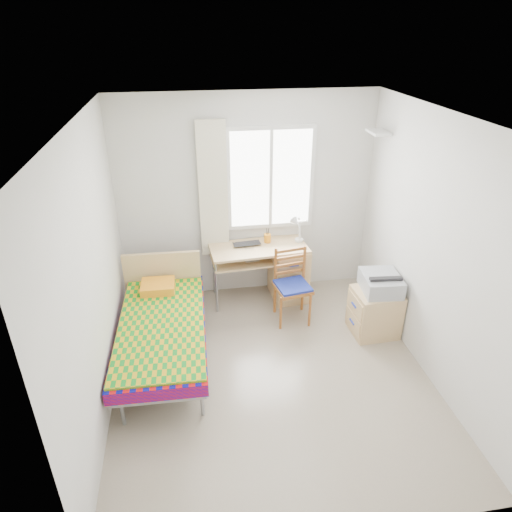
{
  "coord_description": "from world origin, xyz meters",
  "views": [
    {
      "loc": [
        -0.74,
        -3.61,
        3.31
      ],
      "look_at": [
        -0.07,
        0.55,
        1.11
      ],
      "focal_mm": 32.0,
      "sensor_mm": 36.0,
      "label": 1
    }
  ],
  "objects_px": {
    "desk": "(283,269)",
    "chair": "(292,281)",
    "printer": "(381,283)",
    "cabinet": "(374,312)",
    "bed": "(162,325)"
  },
  "relations": [
    {
      "from": "bed",
      "to": "chair",
      "type": "distance_m",
      "value": 1.62
    },
    {
      "from": "desk",
      "to": "cabinet",
      "type": "height_order",
      "value": "desk"
    },
    {
      "from": "bed",
      "to": "printer",
      "type": "relative_size",
      "value": 3.84
    },
    {
      "from": "desk",
      "to": "chair",
      "type": "bearing_deg",
      "value": -93.04
    },
    {
      "from": "bed",
      "to": "cabinet",
      "type": "distance_m",
      "value": 2.42
    },
    {
      "from": "desk",
      "to": "cabinet",
      "type": "relative_size",
      "value": 2.26
    },
    {
      "from": "desk",
      "to": "printer",
      "type": "bearing_deg",
      "value": -48.61
    },
    {
      "from": "cabinet",
      "to": "desk",
      "type": "bearing_deg",
      "value": 130.91
    },
    {
      "from": "bed",
      "to": "desk",
      "type": "bearing_deg",
      "value": 34.3
    },
    {
      "from": "desk",
      "to": "printer",
      "type": "xyz_separation_m",
      "value": [
        0.93,
        -0.91,
        0.24
      ]
    },
    {
      "from": "bed",
      "to": "printer",
      "type": "xyz_separation_m",
      "value": [
        2.46,
        0.07,
        0.25
      ]
    },
    {
      "from": "bed",
      "to": "chair",
      "type": "height_order",
      "value": "chair"
    },
    {
      "from": "chair",
      "to": "printer",
      "type": "height_order",
      "value": "chair"
    },
    {
      "from": "cabinet",
      "to": "printer",
      "type": "relative_size",
      "value": 1.09
    },
    {
      "from": "printer",
      "to": "desk",
      "type": "bearing_deg",
      "value": 140.34
    }
  ]
}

